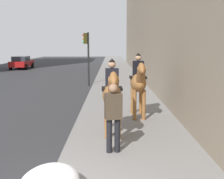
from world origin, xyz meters
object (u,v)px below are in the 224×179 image
at_px(car_near_lane, 22,62).
at_px(traffic_light_near_curb, 87,50).
at_px(mounted_horse_far, 138,82).
at_px(mounted_horse_near, 112,94).
at_px(pedestrian_greeting, 113,114).

height_order(car_near_lane, traffic_light_near_curb, traffic_light_near_curb).
bearing_deg(mounted_horse_far, mounted_horse_near, -26.87).
bearing_deg(mounted_horse_near, mounted_horse_far, 151.56).
height_order(mounted_horse_far, car_near_lane, mounted_horse_far).
xyz_separation_m(mounted_horse_far, car_near_lane, (21.75, 11.18, -0.68)).
xyz_separation_m(mounted_horse_far, pedestrian_greeting, (-3.30, 0.92, -0.33)).
bearing_deg(mounted_horse_near, traffic_light_near_curb, -173.54).
relative_size(mounted_horse_near, pedestrian_greeting, 1.31).
distance_m(mounted_horse_far, car_near_lane, 24.47).
height_order(mounted_horse_near, pedestrian_greeting, mounted_horse_near).
bearing_deg(mounted_horse_far, pedestrian_greeting, -16.38).
height_order(pedestrian_greeting, traffic_light_near_curb, traffic_light_near_curb).
xyz_separation_m(car_near_lane, traffic_light_near_curb, (-13.17, -8.62, 1.64)).
xyz_separation_m(pedestrian_greeting, car_near_lane, (25.05, 10.26, -0.35)).
relative_size(pedestrian_greeting, traffic_light_near_curb, 0.48).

